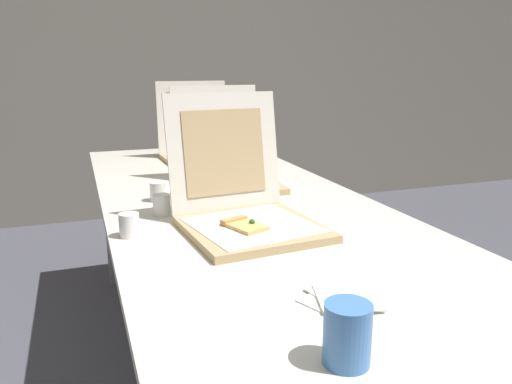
{
  "coord_description": "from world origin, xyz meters",
  "views": [
    {
      "loc": [
        -0.5,
        -0.97,
        1.18
      ],
      "look_at": [
        0.02,
        0.46,
        0.79
      ],
      "focal_mm": 35.05,
      "sensor_mm": 36.0,
      "label": 1
    }
  ],
  "objects_px": {
    "pizza_box_middle": "(226,171)",
    "napkin_pile": "(344,297)",
    "cup_white_near_left": "(129,225)",
    "cup_white_mid": "(158,192)",
    "table": "(234,210)",
    "pizza_box_back": "(201,149)",
    "cup_white_near_center": "(162,205)",
    "cup_printed_front": "(347,334)",
    "pizza_box_front": "(246,210)"
  },
  "relations": [
    {
      "from": "cup_white_near_left",
      "to": "cup_white_mid",
      "type": "height_order",
      "value": "same"
    },
    {
      "from": "pizza_box_middle",
      "to": "cup_printed_front",
      "type": "bearing_deg",
      "value": -96.37
    },
    {
      "from": "cup_white_near_left",
      "to": "cup_printed_front",
      "type": "xyz_separation_m",
      "value": [
        0.25,
        -0.71,
        0.02
      ]
    },
    {
      "from": "table",
      "to": "napkin_pile",
      "type": "relative_size",
      "value": 12.9
    },
    {
      "from": "table",
      "to": "cup_white_near_center",
      "type": "height_order",
      "value": "cup_white_near_center"
    },
    {
      "from": "pizza_box_middle",
      "to": "cup_white_near_left",
      "type": "height_order",
      "value": "pizza_box_middle"
    },
    {
      "from": "table",
      "to": "napkin_pile",
      "type": "xyz_separation_m",
      "value": [
        -0.03,
        -0.82,
        0.05
      ]
    },
    {
      "from": "pizza_box_middle",
      "to": "cup_white_near_center",
      "type": "relative_size",
      "value": 6.42
    },
    {
      "from": "table",
      "to": "pizza_box_back",
      "type": "bearing_deg",
      "value": 85.18
    },
    {
      "from": "pizza_box_middle",
      "to": "napkin_pile",
      "type": "relative_size",
      "value": 2.3
    },
    {
      "from": "table",
      "to": "pizza_box_middle",
      "type": "relative_size",
      "value": 5.6
    },
    {
      "from": "pizza_box_front",
      "to": "pizza_box_back",
      "type": "bearing_deg",
      "value": 77.84
    },
    {
      "from": "cup_white_near_center",
      "to": "cup_printed_front",
      "type": "relative_size",
      "value": 0.65
    },
    {
      "from": "cup_white_near_center",
      "to": "napkin_pile",
      "type": "relative_size",
      "value": 0.36
    },
    {
      "from": "cup_white_near_left",
      "to": "cup_white_near_center",
      "type": "bearing_deg",
      "value": 56.26
    },
    {
      "from": "pizza_box_back",
      "to": "napkin_pile",
      "type": "bearing_deg",
      "value": -95.81
    },
    {
      "from": "pizza_box_middle",
      "to": "cup_white_mid",
      "type": "xyz_separation_m",
      "value": [
        -0.28,
        -0.15,
        -0.02
      ]
    },
    {
      "from": "table",
      "to": "pizza_box_back",
      "type": "height_order",
      "value": "pizza_box_back"
    },
    {
      "from": "table",
      "to": "cup_white_near_left",
      "type": "xyz_separation_m",
      "value": [
        -0.38,
        -0.3,
        0.08
      ]
    },
    {
      "from": "cup_white_mid",
      "to": "cup_printed_front",
      "type": "relative_size",
      "value": 0.65
    },
    {
      "from": "table",
      "to": "pizza_box_front",
      "type": "distance_m",
      "value": 0.35
    },
    {
      "from": "pizza_box_back",
      "to": "table",
      "type": "bearing_deg",
      "value": -97.32
    },
    {
      "from": "pizza_box_front",
      "to": "cup_white_mid",
      "type": "bearing_deg",
      "value": 110.72
    },
    {
      "from": "pizza_box_middle",
      "to": "cup_white_near_center",
      "type": "height_order",
      "value": "pizza_box_middle"
    },
    {
      "from": "cup_white_near_left",
      "to": "napkin_pile",
      "type": "relative_size",
      "value": 0.36
    },
    {
      "from": "table",
      "to": "cup_white_mid",
      "type": "height_order",
      "value": "cup_white_mid"
    },
    {
      "from": "pizza_box_middle",
      "to": "cup_white_mid",
      "type": "relative_size",
      "value": 6.42
    },
    {
      "from": "cup_white_near_center",
      "to": "pizza_box_back",
      "type": "bearing_deg",
      "value": 68.86
    },
    {
      "from": "table",
      "to": "cup_white_mid",
      "type": "xyz_separation_m",
      "value": [
        -0.25,
        0.05,
        0.08
      ]
    },
    {
      "from": "cup_white_near_center",
      "to": "cup_printed_front",
      "type": "xyz_separation_m",
      "value": [
        0.13,
        -0.89,
        0.02
      ]
    },
    {
      "from": "cup_white_near_center",
      "to": "cup_white_mid",
      "type": "height_order",
      "value": "same"
    },
    {
      "from": "table",
      "to": "pizza_box_middle",
      "type": "height_order",
      "value": "pizza_box_middle"
    },
    {
      "from": "pizza_box_middle",
      "to": "cup_white_near_center",
      "type": "xyz_separation_m",
      "value": [
        -0.3,
        -0.32,
        -0.02
      ]
    },
    {
      "from": "cup_printed_front",
      "to": "pizza_box_middle",
      "type": "bearing_deg",
      "value": 82.22
    },
    {
      "from": "pizza_box_back",
      "to": "cup_white_near_center",
      "type": "xyz_separation_m",
      "value": [
        -0.33,
        -0.85,
        -0.02
      ]
    },
    {
      "from": "pizza_box_front",
      "to": "cup_white_near_left",
      "type": "relative_size",
      "value": 6.88
    },
    {
      "from": "table",
      "to": "napkin_pile",
      "type": "bearing_deg",
      "value": -91.97
    },
    {
      "from": "cup_printed_front",
      "to": "pizza_box_front",
      "type": "bearing_deg",
      "value": 84.48
    },
    {
      "from": "pizza_box_front",
      "to": "napkin_pile",
      "type": "bearing_deg",
      "value": -90.48
    },
    {
      "from": "cup_white_near_left",
      "to": "table",
      "type": "bearing_deg",
      "value": 37.6
    },
    {
      "from": "pizza_box_middle",
      "to": "pizza_box_back",
      "type": "relative_size",
      "value": 1.09
    },
    {
      "from": "pizza_box_back",
      "to": "cup_white_near_center",
      "type": "height_order",
      "value": "pizza_box_back"
    },
    {
      "from": "napkin_pile",
      "to": "cup_white_near_center",
      "type": "bearing_deg",
      "value": 109.06
    },
    {
      "from": "pizza_box_front",
      "to": "cup_printed_front",
      "type": "relative_size",
      "value": 4.5
    },
    {
      "from": "cup_printed_front",
      "to": "cup_white_near_left",
      "type": "bearing_deg",
      "value": 109.27
    },
    {
      "from": "pizza_box_middle",
      "to": "napkin_pile",
      "type": "distance_m",
      "value": 1.02
    },
    {
      "from": "pizza_box_front",
      "to": "cup_white_near_left",
      "type": "xyz_separation_m",
      "value": [
        -0.32,
        0.04,
        -0.02
      ]
    },
    {
      "from": "pizza_box_middle",
      "to": "napkin_pile",
      "type": "bearing_deg",
      "value": -91.91
    },
    {
      "from": "pizza_box_back",
      "to": "napkin_pile",
      "type": "xyz_separation_m",
      "value": [
        -0.09,
        -1.55,
        -0.05
      ]
    },
    {
      "from": "table",
      "to": "pizza_box_middle",
      "type": "xyz_separation_m",
      "value": [
        0.03,
        0.19,
        0.1
      ]
    }
  ]
}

